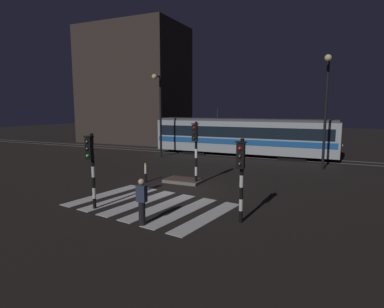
{
  "coord_description": "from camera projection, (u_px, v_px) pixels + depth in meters",
  "views": [
    {
      "loc": [
        7.38,
        -14.54,
        4.18
      ],
      "look_at": [
        -0.81,
        3.15,
        1.4
      ],
      "focal_mm": 30.32,
      "sensor_mm": 36.0,
      "label": 1
    }
  ],
  "objects": [
    {
      "name": "ground_plane",
      "position": [
        181.0,
        190.0,
        16.72
      ],
      "size": [
        120.0,
        120.0,
        0.0
      ],
      "primitive_type": "plane",
      "color": "black"
    },
    {
      "name": "traffic_light_corner_near_right",
      "position": [
        241.0,
        168.0,
        11.56
      ],
      "size": [
        0.36,
        0.42,
        3.1
      ],
      "color": "black",
      "rests_on": "ground"
    },
    {
      "name": "rail_far",
      "position": [
        249.0,
        155.0,
        28.93
      ],
      "size": [
        80.0,
        0.12,
        0.03
      ],
      "primitive_type": "cube",
      "color": "#59595E",
      "rests_on": "ground"
    },
    {
      "name": "rail_near",
      "position": [
        245.0,
        157.0,
        27.64
      ],
      "size": [
        80.0,
        0.12,
        0.03
      ],
      "primitive_type": "cube",
      "color": "#59595E",
      "rests_on": "ground"
    },
    {
      "name": "traffic_light_kerb_mid_left",
      "position": [
        91.0,
        160.0,
        13.16
      ],
      "size": [
        0.36,
        0.42,
        3.16
      ],
      "color": "black",
      "rests_on": "ground"
    },
    {
      "name": "traffic_light_median_centre",
      "position": [
        195.0,
        143.0,
        17.45
      ],
      "size": [
        0.36,
        0.42,
        3.45
      ],
      "color": "black",
      "rests_on": "ground"
    },
    {
      "name": "tram",
      "position": [
        243.0,
        136.0,
        28.22
      ],
      "size": [
        15.82,
        2.58,
        4.15
      ],
      "color": "#B2BCC1",
      "rests_on": "ground"
    },
    {
      "name": "street_lamp_trackside_left",
      "position": [
        159.0,
        105.0,
        27.08
      ],
      "size": [
        0.44,
        1.21,
        6.9
      ],
      "color": "black",
      "rests_on": "ground"
    },
    {
      "name": "building_backdrop",
      "position": [
        134.0,
        85.0,
        39.91
      ],
      "size": [
        12.09,
        8.0,
        13.85
      ],
      "primitive_type": "cube",
      "color": "#382D28",
      "rests_on": "ground"
    },
    {
      "name": "traffic_island",
      "position": [
        184.0,
        180.0,
        18.41
      ],
      "size": [
        2.07,
        1.41,
        0.18
      ],
      "color": "slate",
      "rests_on": "ground"
    },
    {
      "name": "street_lamp_trackside_right",
      "position": [
        326.0,
        99.0,
        21.21
      ],
      "size": [
        0.44,
        1.21,
        7.5
      ],
      "color": "black",
      "rests_on": "ground"
    },
    {
      "name": "crosswalk_zebra",
      "position": [
        150.0,
        205.0,
        14.07
      ],
      "size": [
        7.12,
        5.33,
        0.02
      ],
      "color": "silver",
      "rests_on": "ground"
    },
    {
      "name": "pedestrian_waiting_at_kerb",
      "position": [
        142.0,
        202.0,
        11.5
      ],
      "size": [
        0.36,
        0.24,
        1.71
      ],
      "color": "black",
      "rests_on": "ground"
    },
    {
      "name": "bollard_island_edge",
      "position": [
        145.0,
        173.0,
        18.28
      ],
      "size": [
        0.12,
        0.12,
        1.11
      ],
      "color": "black",
      "rests_on": "ground"
    }
  ]
}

